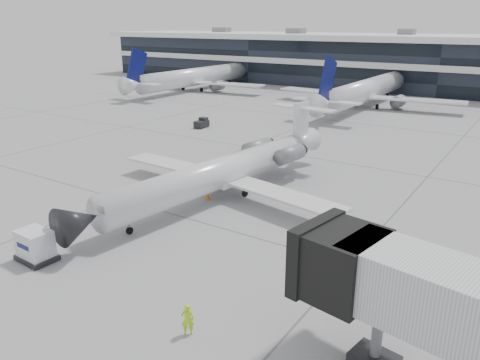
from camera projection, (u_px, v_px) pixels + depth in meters
The scene contains 9 objects.
ground at pixel (215, 226), 33.22m from camera, with size 220.00×220.00×0.00m, color gray.
terminal at pixel (450, 67), 96.40m from camera, with size 170.00×22.00×10.00m, color black.
bg_jet_left at pixel (198, 90), 100.18m from camera, with size 32.00×40.00×9.60m, color white, non-canonical shape.
bg_jet_center at pixel (366, 106), 80.85m from camera, with size 32.00×40.00×9.60m, color white, non-canonical shape.
regional_jet at pixel (224, 171), 38.25m from camera, with size 22.40×27.96×6.46m.
ramp_worker at pixel (188, 319), 21.49m from camera, with size 0.59×0.38×1.61m, color #B9F519.
cargo_uld at pixel (35, 246), 28.19m from camera, with size 2.40×1.81×1.91m.
traffic_cone at pixel (208, 196), 38.20m from camera, with size 0.46×0.46×0.58m.
far_tug at pixel (202, 123), 64.16m from camera, with size 1.34×2.17×1.35m.
Camera 1 is at (18.26, -24.38, 13.77)m, focal length 35.00 mm.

